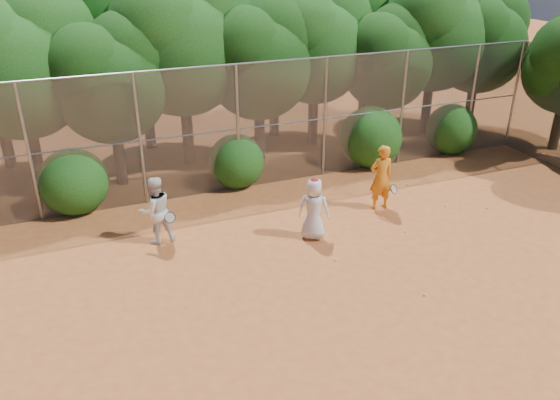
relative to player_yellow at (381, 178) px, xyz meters
name	(u,v)px	position (x,y,z in m)	size (l,w,h in m)	color
ground	(357,276)	(-2.41, -3.01, -1.00)	(80.00, 80.00, 0.00)	#A95526
fence_back	(264,124)	(-2.53, 2.99, 1.05)	(20.05, 0.09, 4.03)	gray
tree_1	(18,58)	(-9.35, 5.53, 3.16)	(4.64, 4.03, 6.35)	black
tree_2	(110,75)	(-6.86, 4.83, 2.59)	(3.99, 3.47, 5.47)	black
tree_3	(182,38)	(-4.35, 5.83, 3.40)	(4.89, 4.26, 6.70)	black
tree_4	(259,55)	(-1.86, 5.23, 2.76)	(4.19, 3.64, 5.73)	black
tree_5	(316,39)	(0.65, 6.03, 3.05)	(4.51, 3.92, 6.17)	black
tree_6	(388,55)	(3.14, 5.02, 2.47)	(3.86, 3.36, 5.29)	black
tree_7	(437,26)	(5.65, 5.63, 3.28)	(4.77, 4.14, 6.53)	black
tree_8	(481,37)	(7.64, 5.33, 2.82)	(4.25, 3.70, 5.82)	black
tree_10	(140,23)	(-5.34, 8.04, 3.63)	(5.15, 4.48, 7.06)	black
tree_11	(275,31)	(-0.35, 7.63, 3.16)	(4.64, 4.03, 6.35)	black
tree_12	(369,14)	(4.15, 8.23, 3.51)	(5.02, 4.37, 6.88)	black
bush_0	(73,179)	(-8.41, 3.29, 0.00)	(2.00, 2.00, 2.00)	#154812
bush_1	(236,159)	(-3.41, 3.29, -0.10)	(1.80, 1.80, 1.80)	#154812
bush_2	(371,134)	(1.59, 3.29, 0.10)	(2.20, 2.20, 2.20)	#154812
bush_3	(452,127)	(5.09, 3.29, -0.05)	(1.90, 1.90, 1.90)	#154812
player_yellow	(381,178)	(0.00, 0.00, 0.00)	(0.90, 0.60, 2.00)	orange
player_teen	(314,209)	(-2.60, -0.89, -0.13)	(1.01, 0.93, 1.76)	white
player_white	(156,210)	(-6.52, 0.46, -0.07)	(1.00, 0.84, 1.85)	white
ball_0	(405,232)	(-0.13, -1.61, -0.96)	(0.07, 0.07, 0.07)	#CFF12B
ball_1	(445,206)	(1.90, -0.70, -0.96)	(0.07, 0.07, 0.07)	#CFF12B
ball_2	(425,295)	(-1.40, -4.31, -0.96)	(0.07, 0.07, 0.07)	#CFF12B
ball_3	(487,208)	(2.98, -1.28, -0.96)	(0.07, 0.07, 0.07)	#CFF12B
ball_4	(335,260)	(-2.60, -2.22, -0.96)	(0.07, 0.07, 0.07)	#CFF12B
ball_5	(407,184)	(1.77, 1.10, -0.96)	(0.07, 0.07, 0.07)	#CFF12B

